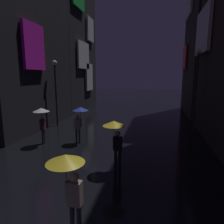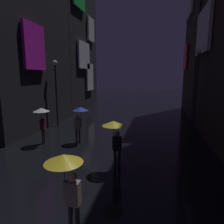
{
  "view_description": "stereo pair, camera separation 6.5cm",
  "coord_description": "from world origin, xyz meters",
  "px_view_note": "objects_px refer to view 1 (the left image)",
  "views": [
    {
      "loc": [
        2.43,
        0.1,
        3.89
      ],
      "look_at": [
        0.0,
        11.26,
        1.79
      ],
      "focal_mm": 32.0,
      "sensor_mm": 36.0,
      "label": 1
    },
    {
      "loc": [
        2.49,
        0.11,
        3.89
      ],
      "look_at": [
        0.0,
        11.26,
        1.79
      ],
      "focal_mm": 32.0,
      "sensor_mm": 36.0,
      "label": 2
    }
  ],
  "objects_px": {
    "streetlamp_left_far": "(56,85)",
    "streetlamp_right_far": "(196,82)",
    "pedestrian_foreground_right_blue": "(80,115)",
    "pedestrian_foreground_left_clear": "(42,116)",
    "pedestrian_midstreet_left_yellow": "(69,173)",
    "pedestrian_far_right_yellow": "(115,132)"
  },
  "relations": [
    {
      "from": "streetlamp_left_far",
      "to": "pedestrian_far_right_yellow",
      "type": "bearing_deg",
      "value": -47.33
    },
    {
      "from": "streetlamp_left_far",
      "to": "streetlamp_right_far",
      "type": "relative_size",
      "value": 0.9
    },
    {
      "from": "pedestrian_midstreet_left_yellow",
      "to": "pedestrian_foreground_right_blue",
      "type": "distance_m",
      "value": 6.96
    },
    {
      "from": "pedestrian_foreground_left_clear",
      "to": "streetlamp_left_far",
      "type": "bearing_deg",
      "value": 106.9
    },
    {
      "from": "streetlamp_right_far",
      "to": "pedestrian_far_right_yellow",
      "type": "bearing_deg",
      "value": -122.53
    },
    {
      "from": "pedestrian_foreground_right_blue",
      "to": "streetlamp_left_far",
      "type": "bearing_deg",
      "value": 133.14
    },
    {
      "from": "pedestrian_far_right_yellow",
      "to": "pedestrian_midstreet_left_yellow",
      "type": "xyz_separation_m",
      "value": [
        -0.37,
        -3.61,
        0.0
      ]
    },
    {
      "from": "streetlamp_left_far",
      "to": "pedestrian_midstreet_left_yellow",
      "type": "bearing_deg",
      "value": -61.09
    },
    {
      "from": "pedestrian_far_right_yellow",
      "to": "streetlamp_right_far",
      "type": "height_order",
      "value": "streetlamp_right_far"
    },
    {
      "from": "pedestrian_midstreet_left_yellow",
      "to": "streetlamp_right_far",
      "type": "xyz_separation_m",
      "value": [
        4.47,
        10.03,
        1.8
      ]
    },
    {
      "from": "pedestrian_midstreet_left_yellow",
      "to": "pedestrian_foreground_right_blue",
      "type": "height_order",
      "value": "same"
    },
    {
      "from": "pedestrian_foreground_left_clear",
      "to": "streetlamp_left_far",
      "type": "height_order",
      "value": "streetlamp_left_far"
    },
    {
      "from": "pedestrian_foreground_right_blue",
      "to": "streetlamp_right_far",
      "type": "height_order",
      "value": "streetlamp_right_far"
    },
    {
      "from": "pedestrian_foreground_left_clear",
      "to": "streetlamp_left_far",
      "type": "distance_m",
      "value": 4.59
    },
    {
      "from": "streetlamp_right_far",
      "to": "pedestrian_midstreet_left_yellow",
      "type": "bearing_deg",
      "value": -114.0
    },
    {
      "from": "pedestrian_far_right_yellow",
      "to": "streetlamp_left_far",
      "type": "bearing_deg",
      "value": 132.67
    },
    {
      "from": "pedestrian_far_right_yellow",
      "to": "pedestrian_foreground_right_blue",
      "type": "bearing_deg",
      "value": 132.11
    },
    {
      "from": "pedestrian_midstreet_left_yellow",
      "to": "pedestrian_foreground_left_clear",
      "type": "xyz_separation_m",
      "value": [
        -4.27,
        5.87,
        0.0
      ]
    },
    {
      "from": "pedestrian_foreground_right_blue",
      "to": "pedestrian_foreground_left_clear",
      "type": "height_order",
      "value": "same"
    },
    {
      "from": "pedestrian_foreground_right_blue",
      "to": "streetlamp_left_far",
      "type": "relative_size",
      "value": 0.42
    },
    {
      "from": "pedestrian_foreground_right_blue",
      "to": "streetlamp_right_far",
      "type": "xyz_separation_m",
      "value": [
        6.77,
        3.46,
        1.8
      ]
    },
    {
      "from": "pedestrian_foreground_left_clear",
      "to": "pedestrian_foreground_right_blue",
      "type": "bearing_deg",
      "value": 19.71
    }
  ]
}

